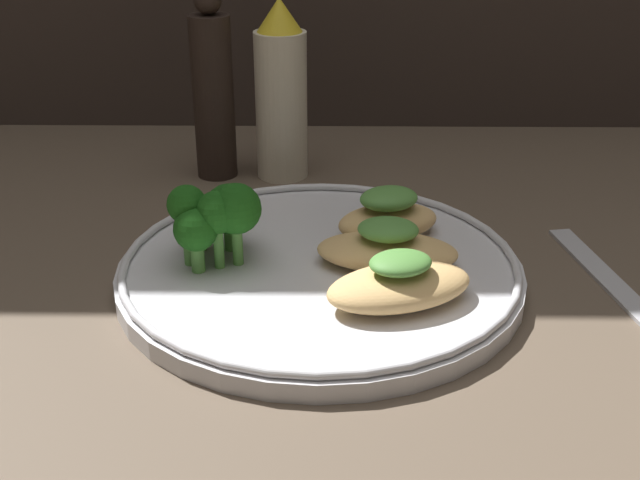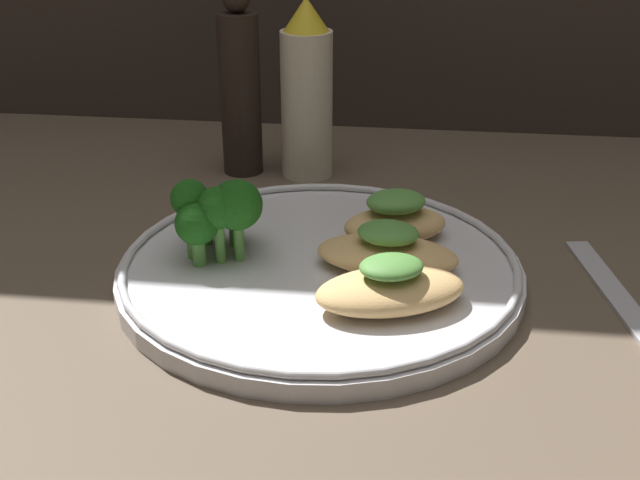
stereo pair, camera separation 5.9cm
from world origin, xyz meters
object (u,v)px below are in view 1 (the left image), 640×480
Objects in this scene: plate at (320,269)px; sauce_bottle at (281,94)px; broccoli_bunch at (216,213)px; pepper_grinder at (213,92)px.

plate is 1.75× the size of sauce_bottle.
sauce_bottle is at bearing 80.13° from broccoli_bunch.
broccoli_bunch is at bearing -99.87° from sauce_bottle.
sauce_bottle is 0.95× the size of pepper_grinder.
plate is at bearing -64.31° from pepper_grinder.
broccoli_bunch is 0.42× the size of sauce_bottle.
plate is 4.21× the size of broccoli_bunch.
plate is 1.66× the size of pepper_grinder.
broccoli_bunch is 21.52cm from sauce_bottle.
sauce_bottle is at bearing 0.00° from pepper_grinder.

